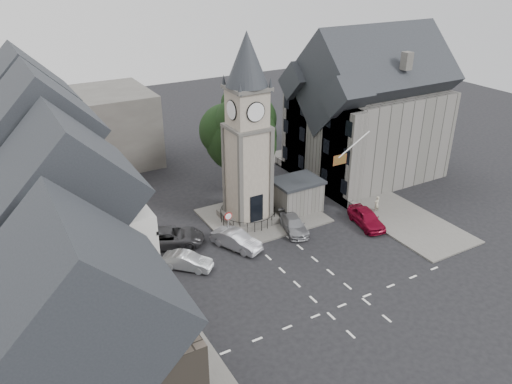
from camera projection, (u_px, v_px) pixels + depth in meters
ground at (299, 265)px, 38.03m from camera, size 120.00×120.00×0.00m
pavement_west at (114, 271)px, 37.11m from camera, size 6.00×30.00×0.14m
pavement_east at (353, 191)px, 49.61m from camera, size 6.00×26.00×0.14m
central_island at (263, 216)px, 44.92m from camera, size 10.00×8.00×0.16m
road_markings at (344, 305)px, 33.73m from camera, size 20.00×8.00×0.01m
clock_tower at (247, 134)px, 40.74m from camera, size 4.86×4.86×16.25m
stone_shelter at (297, 195)px, 45.36m from camera, size 4.30×3.30×3.08m
town_tree at (240, 126)px, 46.05m from camera, size 7.20×7.20×10.80m
warning_sign_post at (228, 221)px, 39.97m from camera, size 0.70×0.19×2.85m
terrace_pink at (34, 154)px, 40.75m from camera, size 8.10×7.60×12.80m
terrace_cream at (52, 191)px, 34.50m from camera, size 8.10×7.60×12.80m
terrace_tudor at (77, 250)px, 28.42m from camera, size 8.10×7.60×12.00m
building_sw_stone at (90, 376)px, 21.08m from camera, size 8.60×7.60×10.40m
backdrop_west at (58, 135)px, 52.82m from camera, size 20.00×10.00×8.00m
east_building at (367, 117)px, 50.86m from camera, size 14.40×11.40×12.60m
east_boundary_wall at (319, 186)px, 49.76m from camera, size 0.40×16.00×0.90m
flagpole at (354, 144)px, 41.68m from camera, size 3.68×0.10×2.74m
car_west_blue at (151, 301)px, 32.89m from camera, size 4.67×4.36×1.56m
car_west_silver at (187, 261)px, 37.34m from camera, size 3.67×3.62×1.26m
car_west_grey at (170, 237)px, 40.18m from camera, size 6.10×4.49×1.54m
car_island_silver at (236, 240)px, 39.90m from camera, size 3.21×4.56×1.43m
car_island_east at (294, 224)px, 42.40m from camera, size 2.71×4.52×1.23m
car_east_red at (366, 218)px, 43.17m from camera, size 2.57×4.64×1.49m
pedestrian at (377, 204)px, 45.34m from camera, size 0.62×0.44×1.60m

